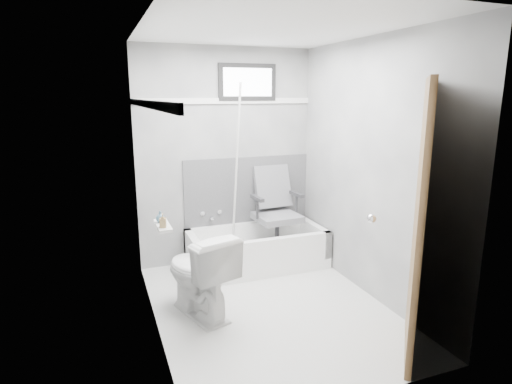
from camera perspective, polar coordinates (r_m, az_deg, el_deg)
name	(u,v)px	position (r m, az deg, el deg)	size (l,w,h in m)	color
floor	(270,307)	(4.03, 1.82, -15.08)	(2.60, 2.60, 0.00)	white
ceiling	(272,28)	(3.60, 2.11, 21.06)	(2.60, 2.60, 0.00)	silver
wall_back	(226,157)	(4.83, -3.98, 4.66)	(2.00, 0.02, 2.40)	slate
wall_front	(358,218)	(2.51, 13.43, -3.38)	(2.00, 0.02, 2.40)	slate
wall_left	(150,186)	(3.38, -13.93, 0.75)	(0.02, 2.60, 2.40)	slate
wall_right	(370,170)	(4.11, 14.96, 2.80)	(0.02, 2.60, 2.40)	slate
bathtub	(257,249)	(4.81, 0.13, -7.55)	(1.50, 0.70, 0.42)	white
office_chair	(277,211)	(4.83, 2.85, -2.54)	(0.56, 0.56, 0.97)	slate
toilet	(199,274)	(3.78, -7.63, -10.78)	(0.43, 0.77, 0.75)	white
door	(481,231)	(3.21, 27.76, -4.68)	(0.78, 0.78, 2.00)	brown
window	(247,82)	(4.85, -1.16, 14.43)	(0.66, 0.04, 0.40)	black
backerboard	(248,190)	(4.97, -1.12, 0.23)	(1.50, 0.02, 0.78)	#4C4C4F
trim_back	(226,101)	(4.77, -4.05, 12.02)	(2.00, 0.02, 0.06)	white
trim_left	(147,104)	(3.31, -14.29, 11.32)	(0.02, 2.60, 0.06)	white
pole	(236,174)	(4.64, -2.66, 2.46)	(0.02, 0.02, 1.95)	silver
shelf	(163,226)	(3.38, -12.31, -4.41)	(0.10, 0.32, 0.03)	silver
soap_bottle_a	(163,220)	(3.28, -12.32, -3.73)	(0.05, 0.05, 0.11)	#967A4B
soap_bottle_b	(160,216)	(3.42, -12.67, -3.19)	(0.07, 0.07, 0.09)	#456A7F
faucet	(211,215)	(4.89, -6.01, -3.09)	(0.26, 0.10, 0.16)	silver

